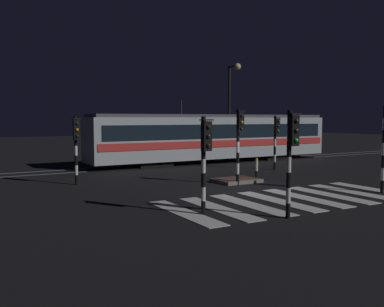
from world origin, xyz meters
The scene contains 13 objects.
ground_plane centered at (0.00, 0.00, 0.00)m, with size 120.00×120.00×0.00m, color black.
rail_near centered at (0.00, 9.51, 0.01)m, with size 80.00×0.12×0.03m, color #59595E.
rail_far centered at (0.00, 10.95, 0.01)m, with size 80.00×0.12×0.03m, color #59595E.
crosswalk_zebra centered at (0.00, -2.50, 0.01)m, with size 9.82×4.39×0.02m.
traffic_island centered at (0.87, 2.08, 0.09)m, with size 2.02×1.54×0.18m.
traffic_light_corner_far_left centered at (-5.81, 5.03, 2.03)m, with size 0.36×0.42×3.09m.
traffic_light_corner_far_right centered at (5.73, 4.83, 2.08)m, with size 0.36×0.42×3.15m.
traffic_light_kerb_mid_left centered at (-2.20, -4.74, 2.13)m, with size 0.36×0.42×3.23m.
traffic_light_median_centre centered at (0.41, 1.28, 2.25)m, with size 0.36×0.42×3.41m.
traffic_light_corner_near_left centered at (-4.13, -3.05, 2.01)m, with size 0.36×0.42×3.05m.
street_lamp_trackside_right centered at (6.02, 9.63, 4.23)m, with size 0.44×1.21×6.60m.
tram centered at (5.14, 10.23, 1.75)m, with size 17.90×2.58×4.15m.
bollard_island_edge centered at (1.85, 1.81, 0.56)m, with size 0.12×0.12×1.11m.
Camera 1 is at (-11.14, -14.10, 2.98)m, focal length 40.32 mm.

